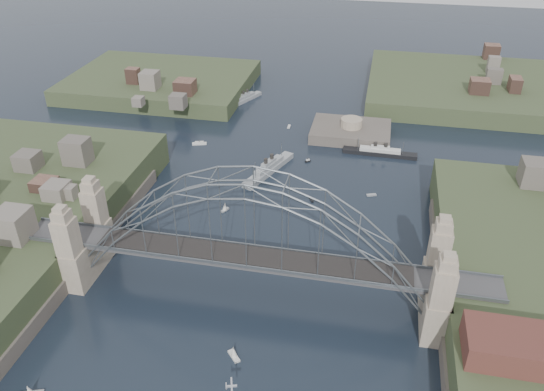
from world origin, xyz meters
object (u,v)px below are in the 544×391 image
at_px(bridge, 250,238).
at_px(fort_island, 350,137).
at_px(wharf_shed, 540,350).
at_px(ocean_liner, 380,152).
at_px(naval_cruiser_near, 269,169).
at_px(naval_cruiser_far, 246,99).

bearing_deg(bridge, fort_island, 80.27).
bearing_deg(fort_island, bridge, -99.73).
height_order(fort_island, wharf_shed, wharf_shed).
bearing_deg(ocean_liner, naval_cruiser_near, -150.43).
relative_size(bridge, fort_island, 3.82).
height_order(bridge, wharf_shed, bridge).
bearing_deg(bridge, wharf_shed, -17.65).
xyz_separation_m(wharf_shed, ocean_liner, (-23.39, 74.09, -9.26)).
xyz_separation_m(bridge, naval_cruiser_far, (-23.85, 90.17, -11.56)).
xyz_separation_m(bridge, naval_cruiser_near, (-6.40, 44.77, -11.39)).
relative_size(wharf_shed, ocean_liner, 1.02).
xyz_separation_m(bridge, ocean_liner, (20.61, 60.09, -11.58)).
relative_size(wharf_shed, naval_cruiser_near, 1.01).
distance_m(wharf_shed, ocean_liner, 78.25).
relative_size(naval_cruiser_near, naval_cruiser_far, 1.41).
height_order(fort_island, naval_cruiser_near, naval_cruiser_near).
relative_size(naval_cruiser_near, ocean_liner, 1.01).
distance_m(bridge, naval_cruiser_near, 46.63).
bearing_deg(bridge, ocean_liner, 71.07).
bearing_deg(fort_island, wharf_shed, -69.15).
distance_m(wharf_shed, naval_cruiser_far, 124.66).
bearing_deg(wharf_shed, fort_island, 110.85).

